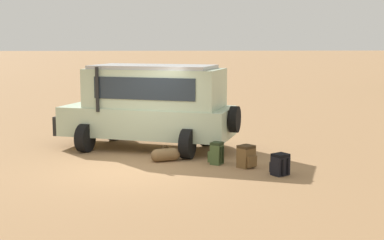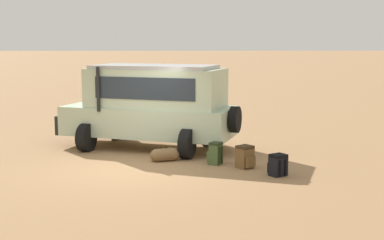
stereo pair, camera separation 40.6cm
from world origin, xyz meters
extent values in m
plane|color=#9E754C|center=(0.00, 0.00, 0.00)|extent=(320.00, 320.00, 0.00)
cube|color=#B2C6A8|center=(0.28, 2.45, 0.82)|extent=(5.25, 3.47, 0.84)
cube|color=#B2C6A8|center=(0.52, 2.37, 1.79)|extent=(4.20, 2.99, 1.10)
cube|color=#232D38|center=(-0.91, 2.89, 1.74)|extent=(0.59, 1.48, 0.77)
cube|color=#232D38|center=(0.21, 1.52, 1.84)|extent=(2.77, 1.05, 0.60)
cube|color=#232D38|center=(0.83, 3.22, 1.84)|extent=(2.77, 1.05, 0.60)
cube|color=#B7B7B7|center=(0.47, 2.39, 2.39)|extent=(3.81, 2.79, 0.10)
cube|color=black|center=(-2.13, 3.34, 0.65)|extent=(0.71, 1.57, 0.56)
cylinder|color=black|center=(-1.09, 1.93, 1.79)|extent=(0.10, 0.10, 1.25)
cylinder|color=black|center=(-1.48, 2.07, 0.40)|extent=(0.54, 0.85, 0.80)
cylinder|color=black|center=(-0.81, 3.89, 0.40)|extent=(0.54, 0.85, 0.80)
cylinder|color=black|center=(1.37, 1.02, 0.40)|extent=(0.54, 0.85, 0.80)
cylinder|color=black|center=(2.04, 2.84, 0.40)|extent=(0.54, 0.85, 0.80)
cylinder|color=black|center=(2.71, 1.56, 0.97)|extent=(0.46, 0.77, 0.74)
cube|color=brown|center=(2.78, -0.08, 0.25)|extent=(0.49, 0.48, 0.49)
cube|color=brown|center=(2.90, -0.24, 0.18)|extent=(0.27, 0.24, 0.27)
cube|color=#3A2A16|center=(2.78, -0.08, 0.52)|extent=(0.49, 0.48, 0.07)
cylinder|color=#3A2A16|center=(2.73, 0.11, 0.25)|extent=(0.04, 0.04, 0.42)
cylinder|color=#3A2A16|center=(2.60, 0.00, 0.25)|extent=(0.04, 0.04, 0.42)
cube|color=black|center=(3.45, -0.91, 0.22)|extent=(0.47, 0.44, 0.45)
cube|color=black|center=(3.35, -0.75, 0.17)|extent=(0.28, 0.22, 0.25)
cube|color=black|center=(3.45, -0.91, 0.48)|extent=(0.46, 0.44, 0.07)
cylinder|color=black|center=(3.47, -1.09, 0.22)|extent=(0.04, 0.04, 0.38)
cylinder|color=black|center=(3.61, -1.01, 0.22)|extent=(0.04, 0.04, 0.38)
cube|color=#42562D|center=(2.09, 0.30, 0.25)|extent=(0.38, 0.40, 0.51)
cube|color=#42562D|center=(1.94, 0.38, 0.19)|extent=(0.19, 0.24, 0.28)
cube|color=#242F19|center=(2.09, 0.30, 0.54)|extent=(0.38, 0.39, 0.07)
cylinder|color=#242F19|center=(2.17, 0.16, 0.25)|extent=(0.04, 0.04, 0.43)
cylinder|color=#242F19|center=(2.25, 0.28, 0.25)|extent=(0.04, 0.04, 0.43)
cylinder|color=brown|center=(0.78, 0.73, 0.17)|extent=(0.55, 0.46, 0.34)
sphere|color=brown|center=(0.56, 0.66, 0.17)|extent=(0.33, 0.33, 0.33)
sphere|color=brown|center=(1.01, 0.80, 0.17)|extent=(0.33, 0.33, 0.33)
torus|color=#493721|center=(0.78, 0.73, 0.36)|extent=(0.16, 0.07, 0.16)
camera|label=1|loc=(0.63, -12.98, 3.12)|focal=50.00mm
camera|label=2|loc=(1.03, -13.00, 3.12)|focal=50.00mm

